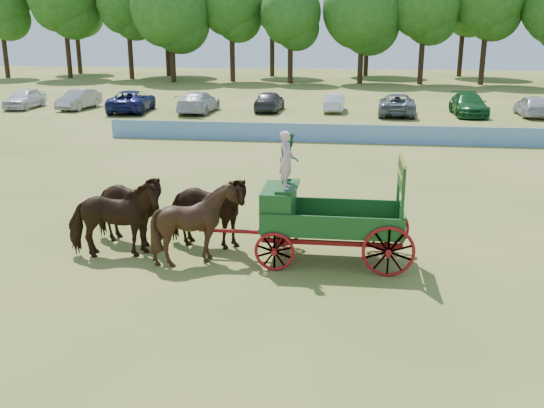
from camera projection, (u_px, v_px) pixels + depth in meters
The scene contains 9 objects.
ground at pixel (344, 260), 17.12m from camera, with size 160.00×160.00×0.00m, color #9C8946.
horse_lead_left at pixel (114, 220), 16.99m from camera, with size 1.21×2.66×2.25m, color black.
horse_lead_right at pixel (128, 209), 18.03m from camera, with size 1.21×2.66×2.25m, color black.
horse_wheel_left at pixel (197, 223), 16.69m from camera, with size 1.82×2.05×2.25m, color black.
horse_wheel_right at pixel (206, 212), 17.73m from camera, with size 1.21×2.66×2.25m, color black.
farm_dray at pixel (307, 206), 16.72m from camera, with size 5.99×2.00×3.71m.
sponsor_banner at pixel (332, 133), 34.22m from camera, with size 26.00×0.08×1.05m, color blue.
parked_cars at pixel (286, 103), 45.89m from camera, with size 46.05×7.33×1.64m.
treeline at pixel (336, 0), 71.73m from camera, with size 89.01×21.88×15.42m.
Camera 1 is at (0.05, -16.11, 6.34)m, focal length 40.00 mm.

